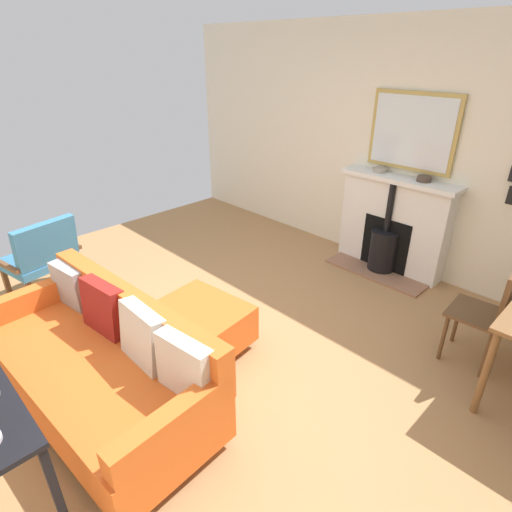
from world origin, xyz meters
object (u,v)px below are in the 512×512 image
Objects in this scene: fireplace at (391,229)px; armchair_accent at (41,255)px; mantel_bowl_far at (424,178)px; mantel_bowl_near at (380,170)px; ottoman at (200,325)px; sofa at (102,362)px; dining_chair_near_fireplace at (491,309)px.

fireplace is 3.72m from armchair_accent.
fireplace is at bearing -82.82° from mantel_bowl_far.
fireplace is 0.67m from mantel_bowl_near.
ottoman is (2.50, -0.60, -0.87)m from mantel_bowl_far.
fireplace reaches higher than sofa.
mantel_bowl_far is 3.94m from armchair_accent.
dining_chair_near_fireplace is (-1.50, 1.72, 0.27)m from ottoman.
mantel_bowl_near is 0.19× the size of ottoman.
dining_chair_near_fireplace is (1.00, 1.63, -0.59)m from mantel_bowl_near.
armchair_accent is (3.06, -2.10, -0.01)m from fireplace.
mantel_bowl_near reaches higher than armchair_accent.
mantel_bowl_far is 2.71m from ottoman.
ottoman is at bearing 179.32° from sofa.
dining_chair_near_fireplace is at bearing 131.07° from ottoman.
dining_chair_near_fireplace is at bearing 58.64° from mantel_bowl_near.
mantel_bowl_near is 3.66m from armchair_accent.
fireplace is at bearing 82.96° from mantel_bowl_near.
fireplace is at bearing 173.85° from sofa.
dining_chair_near_fireplace is (1.00, 1.13, -0.60)m from mantel_bowl_far.
mantel_bowl_near is at bearing -97.04° from fireplace.
mantel_bowl_near reaches higher than fireplace.
fireplace is 1.68m from dining_chair_near_fireplace.
sofa is at bearing -36.51° from dining_chair_near_fireplace.
dining_chair_near_fireplace reaches higher than ottoman.
mantel_bowl_near is 3.42m from sofa.
fireplace is 0.67m from mantel_bowl_far.
mantel_bowl_near is 1.03× the size of mantel_bowl_far.
mantel_bowl_near is 0.08× the size of sofa.
dining_chair_near_fireplace is at bearing 48.50° from mantel_bowl_far.
armchair_accent is at bearing -71.23° from ottoman.
mantel_bowl_far is 0.17× the size of armchair_accent.
armchair_accent reaches higher than ottoman.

